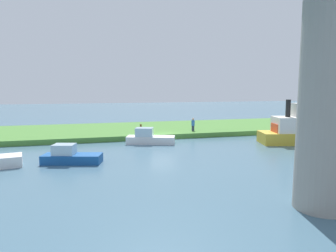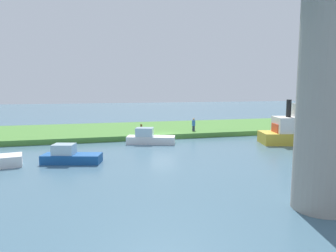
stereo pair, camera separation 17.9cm
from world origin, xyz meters
TOP-DOWN VIEW (x-y plane):
  - ground_plane at (0.00, 0.00)m, footprint 160.00×160.00m
  - grassy_bank at (0.00, -6.00)m, footprint 80.00×12.00m
  - bridge_pylon at (-2.25, 18.38)m, footprint 2.26×2.26m
  - person_on_bank at (-3.92, -1.88)m, footprint 0.51×0.51m
  - mooring_post at (1.84, -1.79)m, footprint 0.20×0.20m
  - skiff_small at (-12.40, 5.53)m, footprint 8.36×4.62m
  - riverboat_paddlewheel at (1.69, 1.70)m, footprint 4.66×2.88m
  - motorboat_white at (8.36, 7.47)m, footprint 4.14×2.38m

SIDE VIEW (x-z plane):
  - ground_plane at x=0.00m, z-range 0.00..0.00m
  - grassy_bank at x=0.00m, z-range 0.00..0.50m
  - motorboat_white at x=8.36m, z-range -0.19..1.12m
  - riverboat_paddlewheel at x=1.69m, z-range -0.21..1.26m
  - mooring_post at x=1.84m, z-range 0.50..1.40m
  - person_on_bank at x=-3.92m, z-range 0.51..1.90m
  - skiff_small at x=-12.40m, z-range -0.53..3.53m
  - bridge_pylon at x=-2.25m, z-range 0.00..9.80m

